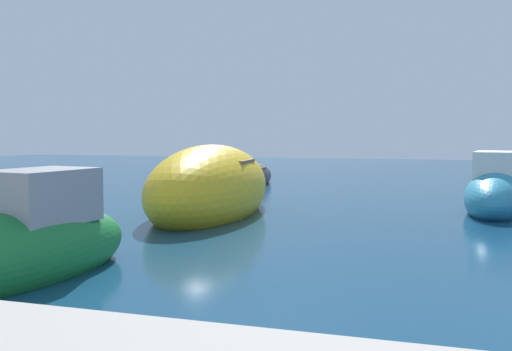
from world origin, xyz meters
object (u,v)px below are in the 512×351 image
at_px(moored_boat_4, 252,177).
at_px(moored_boat_6, 30,245).
at_px(moored_boat_0, 211,189).
at_px(moored_boat_1, 497,193).

height_order(moored_boat_4, moored_boat_6, moored_boat_6).
distance_m(moored_boat_0, moored_boat_1, 7.67).
bearing_deg(moored_boat_0, moored_boat_1, -73.90).
relative_size(moored_boat_0, moored_boat_6, 1.60).
relative_size(moored_boat_1, moored_boat_6, 1.11).
bearing_deg(moored_boat_6, moored_boat_0, -173.07).
bearing_deg(moored_boat_1, moored_boat_0, -60.93).
bearing_deg(moored_boat_1, moored_boat_4, -113.44).
relative_size(moored_boat_4, moored_boat_6, 0.91).
relative_size(moored_boat_0, moored_boat_4, 1.77).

